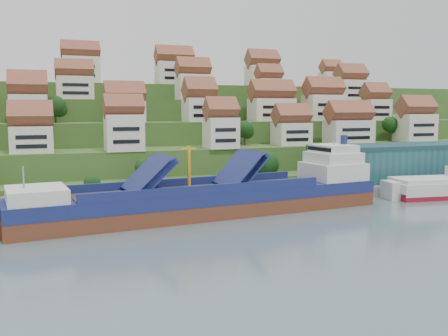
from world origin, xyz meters
name	(u,v)px	position (x,y,z in m)	size (l,w,h in m)	color
ground	(273,210)	(0.00, 0.00, 0.00)	(300.00, 300.00, 0.00)	slate
quay	(317,190)	(20.00, 15.00, 1.10)	(180.00, 14.00, 2.20)	gray
hillside	(163,137)	(0.00, 103.55, 10.66)	(260.00, 128.00, 31.00)	#2D4C1E
hillside_village	(191,102)	(-0.58, 60.74, 24.30)	(159.36, 63.39, 29.32)	silver
hillside_trees	(169,126)	(-11.48, 46.19, 17.16)	(140.07, 62.83, 31.38)	#193F15
warehouse	(412,161)	(52.00, 17.00, 7.20)	(60.00, 15.00, 10.00)	#205257
flagpole	(322,170)	(18.11, 10.00, 6.88)	(1.28, 0.16, 8.00)	gray
cargo_ship	(217,199)	(-12.95, 0.12, 3.31)	(79.23, 19.74, 17.40)	brown
second_ship	(445,187)	(48.26, 0.39, 2.42)	(28.66, 13.51, 8.01)	maroon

